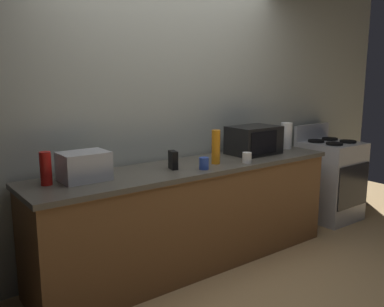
{
  "coord_description": "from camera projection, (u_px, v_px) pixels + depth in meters",
  "views": [
    {
      "loc": [
        -2.08,
        -2.35,
        1.66
      ],
      "look_at": [
        0.0,
        0.4,
        1.0
      ],
      "focal_mm": 38.72,
      "sensor_mm": 36.0,
      "label": 1
    }
  ],
  "objects": [
    {
      "name": "mug_blue",
      "position": [
        204.0,
        163.0,
        3.36
      ],
      "size": [
        0.08,
        0.08,
        0.1
      ],
      "primitive_type": "cylinder",
      "color": "#2D4CB2",
      "rests_on": "counter_run"
    },
    {
      "name": "bottle_hot_sauce",
      "position": [
        46.0,
        168.0,
        2.87
      ],
      "size": [
        0.08,
        0.08,
        0.24
      ],
      "primitive_type": "cylinder",
      "color": "red",
      "rests_on": "counter_run"
    },
    {
      "name": "back_wall",
      "position": [
        165.0,
        109.0,
        3.77
      ],
      "size": [
        6.4,
        0.1,
        2.7
      ],
      "primitive_type": "cube",
      "color": "#9EA399",
      "rests_on": "ground_plane"
    },
    {
      "name": "bottle_dish_soap",
      "position": [
        216.0,
        147.0,
        3.55
      ],
      "size": [
        0.07,
        0.07,
        0.29
      ],
      "primitive_type": "cylinder",
      "color": "orange",
      "rests_on": "counter_run"
    },
    {
      "name": "cordless_phone",
      "position": [
        173.0,
        160.0,
        3.37
      ],
      "size": [
        0.08,
        0.12,
        0.15
      ],
      "primitive_type": "cube",
      "rotation": [
        0.0,
        0.0,
        -0.26
      ],
      "color": "black",
      "rests_on": "counter_run"
    },
    {
      "name": "toaster_oven",
      "position": [
        84.0,
        166.0,
        3.0
      ],
      "size": [
        0.34,
        0.26,
        0.21
      ],
      "primitive_type": "cube",
      "color": "#B7BABF",
      "rests_on": "counter_run"
    },
    {
      "name": "mug_white",
      "position": [
        247.0,
        158.0,
        3.61
      ],
      "size": [
        0.08,
        0.08,
        0.09
      ],
      "primitive_type": "cylinder",
      "color": "white",
      "rests_on": "counter_run"
    },
    {
      "name": "ground_plane",
      "position": [
        221.0,
        281.0,
        3.38
      ],
      "size": [
        8.0,
        8.0,
        0.0
      ],
      "primitive_type": "plane",
      "color": "tan"
    },
    {
      "name": "stove_range",
      "position": [
        330.0,
        180.0,
        4.79
      ],
      "size": [
        0.6,
        0.61,
        1.08
      ],
      "color": "#B7BABF",
      "rests_on": "ground_plane"
    },
    {
      "name": "counter_run",
      "position": [
        192.0,
        215.0,
        3.61
      ],
      "size": [
        2.84,
        0.64,
        0.9
      ],
      "color": "brown",
      "rests_on": "ground_plane"
    },
    {
      "name": "paper_towel_roll",
      "position": [
        286.0,
        136.0,
        4.29
      ],
      "size": [
        0.12,
        0.12,
        0.27
      ],
      "primitive_type": "cylinder",
      "color": "white",
      "rests_on": "counter_run"
    },
    {
      "name": "microwave",
      "position": [
        254.0,
        140.0,
        4.01
      ],
      "size": [
        0.48,
        0.35,
        0.27
      ],
      "color": "black",
      "rests_on": "counter_run"
    }
  ]
}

